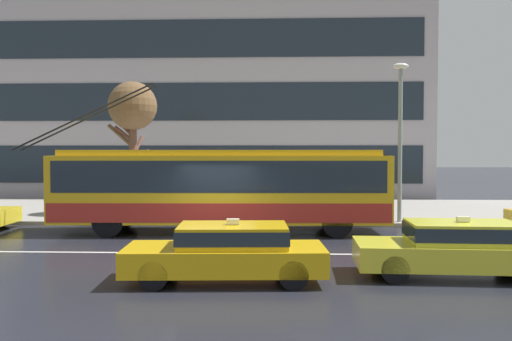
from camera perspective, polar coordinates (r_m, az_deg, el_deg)
name	(u,v)px	position (r m, az deg, el deg)	size (l,w,h in m)	color
ground_plane	(214,246)	(16.49, -4.55, -8.01)	(160.00, 160.00, 0.00)	#22232C
sidewalk_slab	(236,210)	(25.62, -2.10, -4.23)	(80.00, 10.00, 0.14)	gray
crosswalk_stripe_edge_near	(440,241)	(18.26, 19.01, -7.12)	(0.44, 4.40, 0.01)	beige
crosswalk_stripe_inner_a	(468,241)	(18.54, 21.69, -7.01)	(0.44, 4.40, 0.01)	beige
crosswalk_stripe_center	(496,241)	(18.86, 24.29, -6.90)	(0.44, 4.40, 0.01)	beige
lane_centre_line	(209,253)	(15.32, -5.09, -8.78)	(72.00, 0.14, 0.01)	silver
trolleybus	(222,187)	(18.93, -3.68, -1.77)	(13.14, 2.86, 5.26)	gold
taxi_oncoming_far	(458,246)	(13.21, 20.74, -7.58)	(4.56, 1.91, 1.39)	yellow
taxi_oncoming_near	(228,250)	(11.96, -3.00, -8.46)	(4.49, 1.96, 1.39)	yellow
bus_shelter	(159,172)	(22.45, -10.27, -0.17)	(4.17, 1.79, 2.47)	gray
pedestrian_at_shelter	(344,178)	(22.31, 9.41, -0.78)	(1.41, 1.41, 2.01)	black
pedestrian_approaching_curb	(196,193)	(22.14, -6.43, -2.41)	(0.47, 0.47, 1.71)	#253049
pedestrian_walking_past	(124,178)	(21.91, -13.89, -0.74)	(1.56, 1.56, 2.05)	black
street_lamp	(400,127)	(21.42, 15.14, 4.47)	(0.60, 0.32, 6.14)	gray
street_tree_bare	(132,109)	(24.44, -13.05, 6.40)	(2.24, 2.16, 5.83)	brown
office_tower_corner_left	(216,54)	(38.66, -4.25, 12.28)	(27.93, 11.57, 19.44)	#B5ADB3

